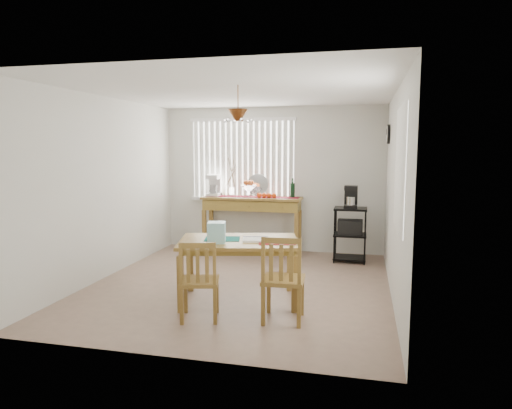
% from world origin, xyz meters
% --- Properties ---
extents(ground, '(4.00, 4.50, 0.01)m').
position_xyz_m(ground, '(0.00, 0.00, -0.01)').
color(ground, '#907361').
extents(room_shell, '(4.20, 4.70, 2.70)m').
position_xyz_m(room_shell, '(0.00, 0.01, 1.69)').
color(room_shell, silver).
rests_on(room_shell, ground).
extents(sideboard, '(1.78, 0.50, 1.00)m').
position_xyz_m(sideboard, '(-0.30, 1.98, 0.75)').
color(sideboard, olive).
rests_on(sideboard, ground).
extents(sideboard_items, '(1.69, 0.43, 0.77)m').
position_xyz_m(sideboard_items, '(-0.58, 1.99, 1.16)').
color(sideboard_items, maroon).
rests_on(sideboard_items, sideboard).
extents(wire_cart, '(0.53, 0.42, 0.90)m').
position_xyz_m(wire_cart, '(1.43, 1.68, 0.54)').
color(wire_cart, black).
rests_on(wire_cart, ground).
extents(cart_items, '(0.21, 0.25, 0.37)m').
position_xyz_m(cart_items, '(1.43, 1.69, 1.07)').
color(cart_items, black).
rests_on(cart_items, wire_cart).
extents(dining_table, '(1.59, 1.21, 0.76)m').
position_xyz_m(dining_table, '(0.16, -0.63, 0.67)').
color(dining_table, olive).
rests_on(dining_table, ground).
extents(table_items, '(1.17, 0.53, 0.24)m').
position_xyz_m(table_items, '(0.05, -0.78, 0.85)').
color(table_items, '#12685F').
rests_on(table_items, dining_table).
extents(chair_left, '(0.50, 0.50, 0.89)m').
position_xyz_m(chair_left, '(-0.09, -1.34, 0.44)').
color(chair_left, olive).
rests_on(chair_left, ground).
extents(chair_right, '(0.46, 0.46, 0.96)m').
position_xyz_m(chair_right, '(0.80, -1.18, 0.47)').
color(chair_right, olive).
rests_on(chair_right, ground).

